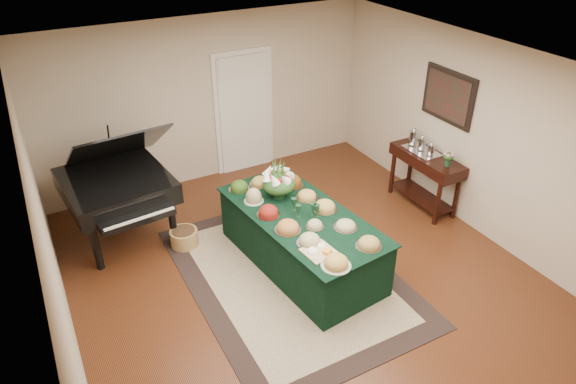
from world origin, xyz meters
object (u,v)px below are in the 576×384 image
mahogany_sideboard (426,166)px  buffet_table (301,239)px  floral_centerpiece (279,180)px  grand_piano (117,185)px

mahogany_sideboard → buffet_table: bearing=-171.0°
floral_centerpiece → grand_piano: grand_piano is taller
buffet_table → mahogany_sideboard: bearing=9.0°
floral_centerpiece → mahogany_sideboard: bearing=-3.0°
buffet_table → floral_centerpiece: (-0.06, 0.51, 0.65)m
mahogany_sideboard → floral_centerpiece: bearing=177.0°
floral_centerpiece → buffet_table: bearing=-83.7°
grand_piano → mahogany_sideboard: grand_piano is taller
floral_centerpiece → mahogany_sideboard: floral_centerpiece is taller
buffet_table → floral_centerpiece: 0.82m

